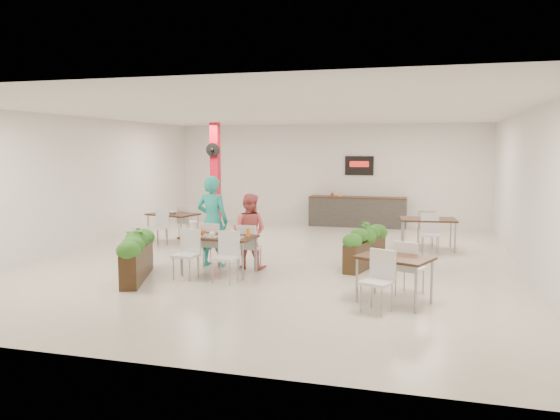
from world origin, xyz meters
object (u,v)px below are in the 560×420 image
object	(u,v)px
side_table_b	(428,223)
diner_woman	(249,231)
service_counter	(357,211)
red_column	(215,175)
planter_left	(137,253)
main_table	(218,242)
planter_right	(365,244)
side_table_a	(173,218)
diner_man	(212,221)
side_table_c	(394,265)

from	to	relation	value
side_table_b	diner_woman	bearing A→B (deg)	-143.80
service_counter	side_table_b	size ratio (longest dim) A/B	1.81
red_column	diner_woman	distance (m)	5.48
planter_left	main_table	bearing A→B (deg)	32.05
planter_right	side_table_a	xyz separation A→B (m)	(-5.21, 1.74, 0.14)
diner_man	planter_left	distance (m)	1.79
planter_right	main_table	bearing A→B (deg)	-152.78
side_table_a	side_table_b	distance (m)	6.47
planter_right	side_table_c	size ratio (longest dim) A/B	1.07
planter_left	diner_woman	bearing A→B (deg)	40.63
diner_man	side_table_c	world-z (taller)	diner_man
main_table	diner_man	bearing A→B (deg)	120.80
service_counter	diner_woman	bearing A→B (deg)	-101.62
planter_left	side_table_b	size ratio (longest dim) A/B	1.11
red_column	main_table	distance (m)	5.90
diner_woman	service_counter	bearing A→B (deg)	-97.90
service_counter	side_table_b	distance (m)	4.05
side_table_a	side_table_b	size ratio (longest dim) A/B	1.01
service_counter	main_table	bearing A→B (deg)	-103.70
planter_right	side_table_b	size ratio (longest dim) A/B	1.07
diner_woman	planter_left	size ratio (longest dim) A/B	0.84
diner_man	side_table_c	distance (m)	4.24
main_table	side_table_a	distance (m)	4.01
side_table_a	side_table_b	bearing A→B (deg)	19.97
service_counter	planter_left	world-z (taller)	service_counter
service_counter	planter_right	size ratio (longest dim) A/B	1.69
service_counter	diner_man	world-z (taller)	service_counter
main_table	diner_woman	xyz separation A→B (m)	(0.41, 0.65, 0.13)
service_counter	side_table_b	world-z (taller)	service_counter
diner_woman	planter_left	xyz separation A→B (m)	(-1.71, -1.47, -0.26)
side_table_b	planter_left	bearing A→B (deg)	-144.23
service_counter	side_table_c	size ratio (longest dim) A/B	1.81
diner_woman	side_table_b	size ratio (longest dim) A/B	0.93
side_table_a	planter_left	bearing A→B (deg)	-58.92
planter_left	planter_right	size ratio (longest dim) A/B	1.03
planter_left	side_table_a	distance (m)	4.13
red_column	service_counter	distance (m)	4.56
service_counter	planter_left	size ratio (longest dim) A/B	1.64
red_column	planter_left	distance (m)	6.36
diner_woman	side_table_a	size ratio (longest dim) A/B	0.92
main_table	side_table_b	world-z (taller)	same
service_counter	diner_woman	world-z (taller)	service_counter
main_table	side_table_c	xyz separation A→B (m)	(3.43, -1.16, -0.02)
service_counter	side_table_a	distance (m)	5.94
side_table_b	red_column	bearing A→B (deg)	159.96
side_table_b	planter_right	bearing A→B (deg)	-122.66
red_column	side_table_a	xyz separation A→B (m)	(-0.29, -2.25, -1.01)
red_column	diner_woman	size ratio (longest dim) A/B	2.09
red_column	side_table_c	distance (m)	8.71
service_counter	side_table_b	bearing A→B (deg)	-57.91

